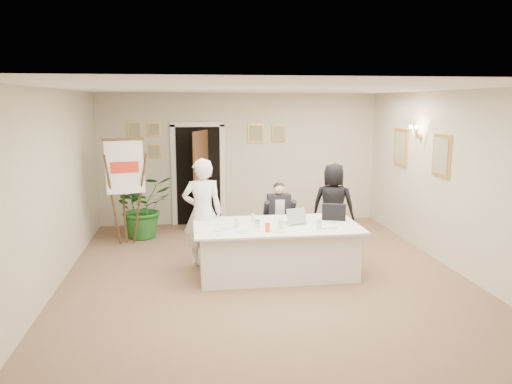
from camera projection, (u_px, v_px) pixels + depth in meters
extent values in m
plane|color=brown|center=(264.00, 275.00, 7.62)|extent=(7.00, 7.00, 0.00)
cube|color=white|center=(265.00, 89.00, 7.13)|extent=(6.00, 7.00, 0.02)
cube|color=beige|center=(240.00, 159.00, 10.79)|extent=(6.00, 0.10, 2.80)
cube|color=beige|center=(331.00, 256.00, 3.96)|extent=(6.00, 0.10, 2.80)
cube|color=beige|center=(53.00, 190.00, 6.98)|extent=(0.10, 7.00, 2.80)
cube|color=beige|center=(454.00, 181.00, 7.78)|extent=(0.10, 7.00, 2.80)
cube|color=black|center=(198.00, 176.00, 10.70)|extent=(0.92, 0.06, 2.10)
cube|color=white|center=(174.00, 177.00, 10.60)|extent=(0.10, 0.06, 2.20)
cube|color=white|center=(223.00, 176.00, 10.74)|extent=(0.10, 0.06, 2.20)
cube|color=#3B1E12|center=(201.00, 180.00, 10.30)|extent=(0.33, 0.81, 2.02)
cube|color=white|center=(276.00, 250.00, 7.64)|extent=(2.32, 1.16, 0.75)
cube|color=white|center=(276.00, 226.00, 7.57)|extent=(2.50, 1.34, 0.03)
cube|color=white|center=(123.00, 167.00, 8.90)|extent=(0.70, 0.36, 0.95)
imported|color=white|center=(203.00, 213.00, 7.95)|extent=(0.66, 0.45, 1.75)
imported|color=black|center=(333.00, 206.00, 8.96)|extent=(0.89, 0.75, 1.55)
imported|color=#1F5F21|center=(143.00, 207.00, 9.69)|extent=(1.43, 1.38, 1.21)
cube|color=black|center=(334.00, 212.00, 7.85)|extent=(0.38, 0.22, 0.26)
cube|color=white|center=(326.00, 227.00, 7.39)|extent=(0.29, 0.21, 0.03)
cylinder|color=white|center=(222.00, 230.00, 7.23)|extent=(0.27, 0.27, 0.01)
cylinder|color=white|center=(245.00, 232.00, 7.12)|extent=(0.22, 0.22, 0.01)
cylinder|color=white|center=(279.00, 231.00, 7.19)|extent=(0.24, 0.24, 0.01)
cylinder|color=silver|center=(237.00, 223.00, 7.37)|extent=(0.08, 0.08, 0.14)
cylinder|color=silver|center=(280.00, 225.00, 7.28)|extent=(0.09, 0.09, 0.14)
cylinder|color=silver|center=(319.00, 224.00, 7.30)|extent=(0.08, 0.08, 0.14)
cylinder|color=silver|center=(253.00, 219.00, 7.65)|extent=(0.07, 0.07, 0.14)
cylinder|color=#E65B13|center=(268.00, 227.00, 7.14)|extent=(0.09, 0.09, 0.13)
cylinder|color=silver|center=(257.00, 224.00, 7.40)|extent=(0.09, 0.09, 0.11)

